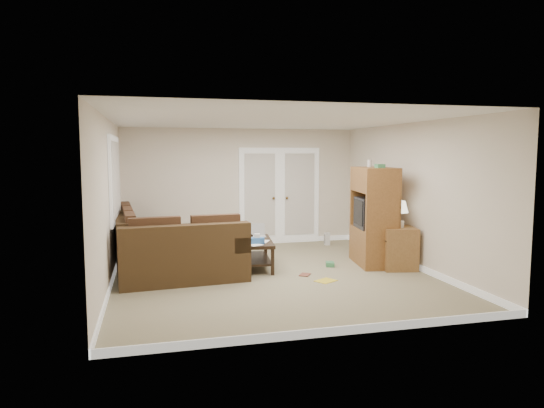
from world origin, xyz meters
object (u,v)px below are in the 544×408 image
object	(u,v)px
coffee_table	(254,252)
tv_armoire	(374,216)
sectional_sofa	(160,250)
side_cabinet	(398,244)

from	to	relation	value
coffee_table	tv_armoire	world-z (taller)	tv_armoire
sectional_sofa	coffee_table	bearing A→B (deg)	-10.00
tv_armoire	side_cabinet	bearing A→B (deg)	-50.23
tv_armoire	side_cabinet	xyz separation A→B (m)	(0.26, -0.43, -0.45)
sectional_sofa	tv_armoire	xyz separation A→B (m)	(3.71, -0.40, 0.51)
sectional_sofa	side_cabinet	size ratio (longest dim) A/B	2.60
sectional_sofa	coffee_table	distance (m)	1.61
tv_armoire	side_cabinet	distance (m)	0.68
sectional_sofa	side_cabinet	xyz separation A→B (m)	(3.97, -0.83, 0.06)
side_cabinet	tv_armoire	bearing A→B (deg)	131.87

